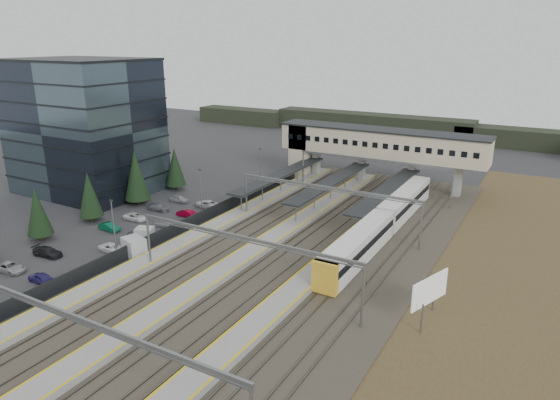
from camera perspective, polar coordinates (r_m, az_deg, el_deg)
The scene contains 15 objects.
ground at distance 69.72m, azimuth -8.77°, elevation -5.56°, with size 220.00×220.00×0.00m, color #2B2B2D.
office_building at distance 99.39m, azimuth -21.42°, elevation 7.83°, with size 24.30×18.30×24.30m.
conifer_row at distance 80.68m, azimuth -23.07°, elevation 0.12°, with size 4.42×49.82×9.50m.
car_park at distance 74.82m, azimuth -19.56°, elevation -4.26°, with size 10.63×44.71×1.29m.
lampposts at distance 74.01m, azimuth -13.22°, elevation -0.83°, with size 0.50×53.25×8.07m.
fence at distance 76.79m, azimuth -10.34°, elevation -2.59°, with size 0.08×90.00×2.00m.
relay_cabin_near at distance 69.07m, azimuth -16.33°, elevation -5.18°, with size 3.60×3.07×2.55m.
relay_cabin_far at distance 73.37m, azimuth -15.21°, elevation -3.87°, with size 2.92×2.72×2.15m.
rail_corridor at distance 68.56m, azimuth 0.01°, elevation -5.49°, with size 34.00×90.00×0.92m.
canopies at distance 86.93m, azimuth 5.84°, elevation 2.08°, with size 23.10×30.00×3.28m.
footbridge at distance 99.31m, azimuth 9.83°, elevation 6.29°, with size 40.40×6.40×11.20m.
gantries at distance 63.63m, azimuth 1.20°, elevation -1.86°, with size 28.40×62.28×7.17m.
train at distance 73.92m, azimuth 11.75°, elevation -2.55°, with size 3.00×41.72×3.78m.
billboard at distance 53.02m, azimuth 16.73°, elevation -9.98°, with size 2.14×5.68×5.07m.
treeline_far at distance 145.04m, azimuth 22.75°, elevation 6.79°, with size 170.00×19.00×7.00m.
Camera 1 is at (40.40, -49.70, 27.55)m, focal length 32.00 mm.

